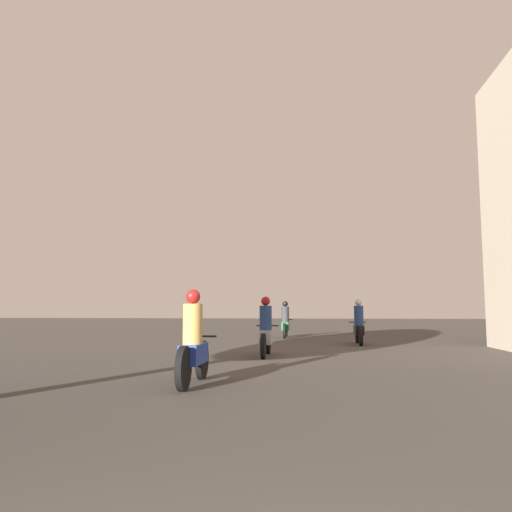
% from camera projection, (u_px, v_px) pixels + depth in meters
% --- Properties ---
extents(motorcycle_blue, '(0.60, 1.97, 1.56)m').
position_uv_depth(motorcycle_blue, '(193.00, 347.00, 8.21)').
color(motorcycle_blue, black).
rests_on(motorcycle_blue, ground_plane).
extents(motorcycle_silver, '(0.60, 2.04, 1.56)m').
position_uv_depth(motorcycle_silver, '(266.00, 332.00, 13.06)').
color(motorcycle_silver, black).
rests_on(motorcycle_silver, ground_plane).
extents(motorcycle_black, '(0.60, 2.02, 1.58)m').
position_uv_depth(motorcycle_black, '(359.00, 326.00, 17.27)').
color(motorcycle_black, black).
rests_on(motorcycle_black, ground_plane).
extents(motorcycle_green, '(0.60, 2.02, 1.55)m').
position_uv_depth(motorcycle_green, '(285.00, 323.00, 21.36)').
color(motorcycle_green, black).
rests_on(motorcycle_green, ground_plane).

